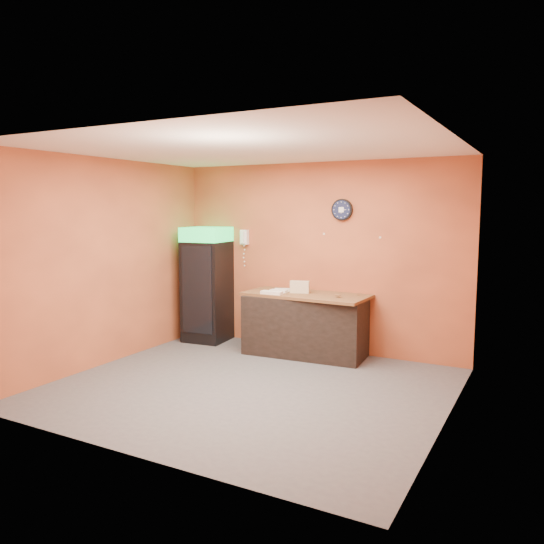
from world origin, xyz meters
The scene contains 15 objects.
floor centered at (0.00, 0.00, 0.00)m, with size 4.50×4.50×0.00m, color #47474C.
back_wall centered at (0.00, 2.00, 1.40)m, with size 4.50×0.02×2.80m, color #C86238.
left_wall centered at (-2.25, 0.00, 1.40)m, with size 0.02×4.00×2.80m, color #C86238.
right_wall centered at (2.25, 0.00, 1.40)m, with size 0.02×4.00×2.80m, color #C86238.
ceiling centered at (0.00, 0.00, 2.80)m, with size 4.50×4.00×0.02m, color white.
beverage_cooler centered at (-1.77, 1.61, 0.89)m, with size 0.70×0.71×1.83m.
prep_counter centered at (-0.01, 1.62, 0.43)m, with size 1.72×0.77×0.86m, color black.
wall_clock centered at (0.38, 1.97, 2.10)m, with size 0.31×0.06×0.31m.
wall_phone centered at (-1.25, 1.95, 1.67)m, with size 0.13×0.11×0.23m.
butcher_paper centered at (-0.01, 1.62, 0.88)m, with size 1.79×0.80×0.04m, color brown.
sub_roll_stack centered at (-0.11, 1.62, 0.99)m, with size 0.29×0.17×0.18m.
wrapped_sandwich_left centered at (-0.41, 1.53, 0.92)m, with size 0.26×0.10×0.04m, color silver.
wrapped_sandwich_mid centered at (-0.42, 1.33, 0.92)m, with size 0.31×0.12×0.04m, color silver.
wrapped_sandwich_right centered at (-0.42, 1.68, 0.92)m, with size 0.25×0.10×0.04m, color silver.
kitchen_tool centered at (-0.04, 1.65, 0.93)m, with size 0.06×0.06×0.06m, color silver.
Camera 1 is at (3.13, -5.27, 2.13)m, focal length 35.00 mm.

